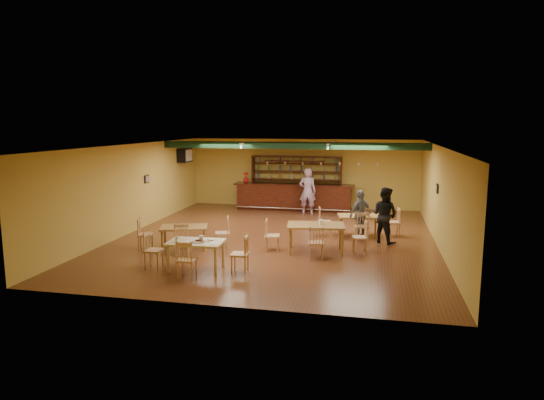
% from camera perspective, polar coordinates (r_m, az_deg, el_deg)
% --- Properties ---
extents(floor, '(12.00, 12.00, 0.00)m').
position_cam_1_polar(floor, '(15.70, 0.49, -4.52)').
color(floor, '#5B331A').
rests_on(floor, ground).
extents(ceiling_beam, '(10.00, 0.30, 0.25)m').
position_cam_1_polar(ceiling_beam, '(18.03, 2.29, 6.47)').
color(ceiling_beam, black).
rests_on(ceiling_beam, ceiling).
extents(track_rail_left, '(0.05, 2.50, 0.05)m').
position_cam_1_polar(track_rail_left, '(18.99, -2.80, 6.81)').
color(track_rail_left, white).
rests_on(track_rail_left, ceiling).
extents(track_rail_right, '(0.05, 2.50, 0.05)m').
position_cam_1_polar(track_rail_right, '(18.44, 6.93, 6.69)').
color(track_rail_right, white).
rests_on(track_rail_right, ceiling).
extents(ac_unit, '(0.34, 0.70, 0.48)m').
position_cam_1_polar(ac_unit, '(20.74, -10.29, 5.24)').
color(ac_unit, white).
rests_on(ac_unit, wall_left).
extents(picture_left, '(0.04, 0.34, 0.28)m').
position_cam_1_polar(picture_left, '(17.96, -14.59, 2.43)').
color(picture_left, black).
rests_on(picture_left, wall_left).
extents(picture_right, '(0.04, 0.34, 0.28)m').
position_cam_1_polar(picture_right, '(15.70, 18.96, 1.29)').
color(picture_right, black).
rests_on(picture_right, wall_right).
extents(bar_counter, '(5.12, 0.85, 1.13)m').
position_cam_1_polar(bar_counter, '(20.61, 2.59, 0.36)').
color(bar_counter, black).
rests_on(bar_counter, ground).
extents(back_bar_hutch, '(3.96, 0.40, 2.28)m').
position_cam_1_polar(back_bar_hutch, '(21.15, 2.88, 2.16)').
color(back_bar_hutch, black).
rests_on(back_bar_hutch, ground).
extents(poinsettia, '(0.33, 0.33, 0.46)m').
position_cam_1_polar(poinsettia, '(20.95, -3.10, 2.69)').
color(poinsettia, red).
rests_on(poinsettia, bar_counter).
extents(dining_table_b, '(1.48, 1.04, 0.68)m').
position_cam_1_polar(dining_table_b, '(16.23, 10.24, -2.98)').
color(dining_table_b, olive).
rests_on(dining_table_b, ground).
extents(dining_table_c, '(1.54, 1.18, 0.68)m').
position_cam_1_polar(dining_table_c, '(14.55, -10.35, -4.40)').
color(dining_table_c, olive).
rests_on(dining_table_c, ground).
extents(dining_table_d, '(1.74, 1.18, 0.81)m').
position_cam_1_polar(dining_table_d, '(14.01, 5.19, -4.52)').
color(dining_table_d, olive).
rests_on(dining_table_d, ground).
extents(near_table, '(1.42, 0.95, 0.74)m').
position_cam_1_polar(near_table, '(12.47, -8.98, -6.49)').
color(near_table, tan).
rests_on(near_table, ground).
extents(pizza_tray, '(0.52, 0.52, 0.01)m').
position_cam_1_polar(pizza_tray, '(12.34, -8.59, -4.84)').
color(pizza_tray, silver).
rests_on(pizza_tray, near_table).
extents(parmesan_shaker, '(0.08, 0.08, 0.11)m').
position_cam_1_polar(parmesan_shaker, '(12.40, -11.20, -4.62)').
color(parmesan_shaker, '#EAE5C6').
rests_on(parmesan_shaker, near_table).
extents(napkin_stack, '(0.22, 0.18, 0.03)m').
position_cam_1_polar(napkin_stack, '(12.44, -7.21, -4.66)').
color(napkin_stack, white).
rests_on(napkin_stack, near_table).
extents(pizza_server, '(0.30, 0.28, 0.00)m').
position_cam_1_polar(pizza_server, '(12.33, -7.87, -4.78)').
color(pizza_server, silver).
rests_on(pizza_server, pizza_tray).
extents(side_plate, '(0.23, 0.23, 0.01)m').
position_cam_1_polar(side_plate, '(12.01, -6.93, -5.19)').
color(side_plate, white).
rests_on(side_plate, near_table).
extents(patron_bar, '(0.69, 0.46, 1.89)m').
position_cam_1_polar(patron_bar, '(19.65, 4.23, 1.03)').
color(patron_bar, purple).
rests_on(patron_bar, ground).
extents(patron_right_a, '(1.07, 1.03, 1.75)m').
position_cam_1_polar(patron_right_a, '(15.34, 13.18, -1.75)').
color(patron_right_a, black).
rests_on(patron_right_a, ground).
extents(patron_right_b, '(0.90, 0.94, 1.57)m').
position_cam_1_polar(patron_right_b, '(15.80, 10.41, -1.67)').
color(patron_right_b, gray).
rests_on(patron_right_b, ground).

